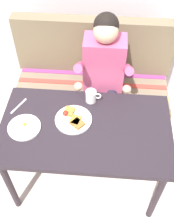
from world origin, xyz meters
TOP-DOWN VIEW (x-y plane):
  - ground_plane at (0.00, 0.00)m, footprint 8.00×8.00m
  - table at (0.00, 0.00)m, footprint 1.20×0.70m
  - couch at (0.00, 0.76)m, footprint 1.44×0.56m
  - person at (0.10, 0.59)m, footprint 0.45×0.61m
  - plate_breakfast at (-0.09, 0.06)m, footprint 0.26×0.26m
  - plate_eggs at (-0.42, -0.04)m, footprint 0.23×0.23m
  - coffee_mug at (0.02, 0.26)m, footprint 0.12×0.08m
  - fork at (-0.51, 0.16)m, footprint 0.09×0.16m

SIDE VIEW (x-z plane):
  - ground_plane at x=0.00m, z-range 0.00..0.00m
  - couch at x=0.00m, z-range -0.17..0.83m
  - table at x=0.00m, z-range 0.28..1.01m
  - fork at x=-0.51m, z-range 0.73..0.73m
  - plate_eggs at x=-0.42m, z-range 0.72..0.76m
  - person at x=0.10m, z-range 0.13..1.35m
  - plate_breakfast at x=-0.09m, z-range 0.72..0.77m
  - coffee_mug at x=0.02m, z-range 0.73..0.83m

